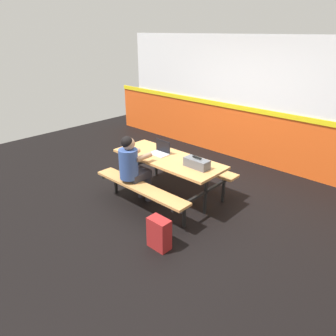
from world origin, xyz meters
name	(u,v)px	position (x,y,z in m)	size (l,w,h in m)	color
ground_plane	(167,197)	(0.00, 0.00, -0.01)	(10.00, 10.00, 0.02)	black
accent_backdrop	(247,104)	(0.00, 2.46, 1.25)	(8.00, 0.14, 2.60)	#E55119
picnic_table_main	(168,167)	(0.01, 0.00, 0.58)	(1.95, 1.57, 0.74)	tan
student_nearer	(132,165)	(-0.23, -0.56, 0.71)	(0.36, 0.53, 1.21)	#2D2D38
laptop_silver	(160,151)	(-0.20, 0.03, 0.79)	(0.32, 0.22, 0.22)	silver
toolbox_grey	(197,163)	(0.61, 0.01, 0.81)	(0.40, 0.18, 0.18)	#595B60
backpack_dark	(160,233)	(0.88, -1.08, 0.22)	(0.30, 0.22, 0.44)	maroon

